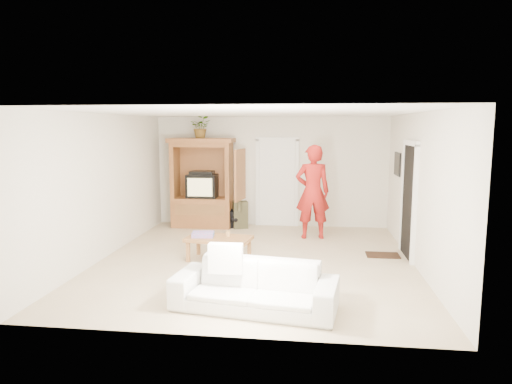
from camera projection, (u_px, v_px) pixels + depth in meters
The scene contains 19 objects.
floor at pixel (256, 261), 8.13m from camera, with size 6.00×6.00×0.00m, color tan.
ceiling at pixel (256, 113), 7.76m from camera, with size 6.00×6.00×0.00m, color white.
wall_back at pixel (271, 172), 10.89m from camera, with size 5.50×5.50×0.00m, color silver.
wall_front at pixel (222, 225), 4.99m from camera, with size 5.50×5.50×0.00m, color silver.
wall_left at pixel (105, 186), 8.27m from camera, with size 6.00×6.00×0.00m, color silver.
wall_right at pixel (419, 191), 7.61m from camera, with size 6.00×6.00×0.00m, color silver.
armoire at pixel (203, 189), 10.80m from camera, with size 1.82×1.14×2.10m.
door_back at pixel (277, 184), 10.88m from camera, with size 0.85×0.05×2.04m, color white.
doorway_right at pixel (409, 202), 8.24m from camera, with size 0.05×0.90×2.04m, color black.
framed_picture at pixel (397, 164), 9.44m from camera, with size 0.03×0.60×0.48m, color black.
doormat at pixel (383, 255), 8.44m from camera, with size 0.60×0.40×0.02m, color #382316.
plant at pixel (201, 127), 10.57m from camera, with size 0.46×0.40×0.51m, color #4C7238.
man at pixel (313, 192), 9.65m from camera, with size 0.73×0.48×2.00m, color #A21915.
sofa at pixel (255, 286), 5.93m from camera, with size 2.12×0.83×0.62m, color silver.
coffee_table at pixel (219, 240), 8.11m from camera, with size 1.21×0.78×0.42m.
towel at pixel (203, 234), 8.13m from camera, with size 0.38×0.28×0.08m, color #D34689.
candle at pixel (228, 234), 8.13m from camera, with size 0.08×0.08×0.10m, color tan.
backpack_black at pixel (236, 219), 10.75m from camera, with size 0.34×0.20×0.42m, color black, non-canonical shape.
backpack_olive at pixel (240, 215), 10.70m from camera, with size 0.33×0.25×0.63m, color #47442B, non-canonical shape.
Camera 1 is at (0.96, -7.81, 2.37)m, focal length 32.00 mm.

